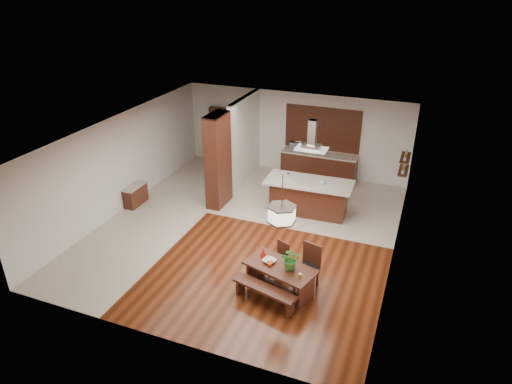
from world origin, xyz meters
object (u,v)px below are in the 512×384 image
at_px(dining_table, 280,273).
at_px(dining_bench, 265,295).
at_px(pendant_lantern, 282,204).
at_px(dining_chair_right, 307,267).
at_px(range_hood, 312,135).
at_px(fruit_bowl, 269,261).
at_px(kitchen_island, 309,197).
at_px(foliage_plant, 291,259).
at_px(island_cup, 322,183).
at_px(microwave, 296,146).
at_px(hallway_console, 135,195).
at_px(dining_chair_left, 278,259).

distance_m(dining_table, dining_bench, 0.64).
xyz_separation_m(dining_bench, pendant_lantern, (0.17, 0.55, 2.03)).
xyz_separation_m(dining_chair_right, range_hood, (-0.92, 3.50, 1.93)).
distance_m(pendant_lantern, range_hood, 3.88).
xyz_separation_m(pendant_lantern, fruit_bowl, (-0.28, 0.06, -1.55)).
distance_m(fruit_bowl, kitchen_island, 3.79).
height_order(dining_bench, kitchen_island, kitchen_island).
height_order(foliage_plant, kitchen_island, foliage_plant).
height_order(kitchen_island, island_cup, island_cup).
distance_m(dining_chair_right, microwave, 6.44).
bearing_deg(hallway_console, range_hood, 15.62).
xyz_separation_m(hallway_console, microwave, (3.98, 4.00, 0.77)).
bearing_deg(island_cup, microwave, 120.75).
relative_size(dining_chair_left, dining_chair_right, 0.79).
bearing_deg(hallway_console, fruit_bowl, -23.98).
xyz_separation_m(dining_bench, dining_chair_left, (-0.08, 1.13, 0.21)).
relative_size(hallway_console, range_hood, 0.98).
bearing_deg(kitchen_island, range_hood, 87.94).
xyz_separation_m(dining_bench, foliage_plant, (0.41, 0.55, 0.71)).
height_order(pendant_lantern, range_hood, same).
distance_m(hallway_console, dining_chair_right, 6.42).
relative_size(dining_chair_left, fruit_bowl, 2.94).
bearing_deg(foliage_plant, island_cup, 93.59).
relative_size(pendant_lantern, foliage_plant, 2.58).
bearing_deg(range_hood, dining_chair_left, -87.22).
bearing_deg(island_cup, kitchen_island, 166.96).
relative_size(hallway_console, kitchen_island, 0.34).
bearing_deg(dining_chair_right, hallway_console, 176.86).
distance_m(dining_table, dining_chair_left, 0.63).
relative_size(dining_bench, microwave, 3.09).
xyz_separation_m(kitchen_island, microwave, (-1.18, 2.57, 0.54)).
xyz_separation_m(hallway_console, dining_table, (5.56, -2.41, 0.17)).
bearing_deg(foliage_plant, pendant_lantern, -179.98).
relative_size(fruit_bowl, range_hood, 0.32).
distance_m(dining_table, pendant_lantern, 1.76).
distance_m(hallway_console, island_cup, 5.78).
bearing_deg(hallway_console, microwave, 45.16).
distance_m(dining_chair_left, range_hood, 3.86).
distance_m(dining_chair_left, fruit_bowl, 0.59).
relative_size(dining_chair_right, pendant_lantern, 0.81).
xyz_separation_m(hallway_console, range_hood, (5.16, 1.44, 2.15)).
xyz_separation_m(hallway_console, fruit_bowl, (5.27, -2.35, 0.38)).
distance_m(dining_table, dining_chair_right, 0.63).
bearing_deg(dining_chair_right, range_hood, 120.31).
distance_m(hallway_console, kitchen_island, 5.36).
distance_m(dining_table, foliage_plant, 0.49).
xyz_separation_m(dining_table, dining_chair_right, (0.52, 0.35, 0.04)).
bearing_deg(foliage_plant, microwave, 105.83).
bearing_deg(microwave, dining_chair_left, -92.60).
relative_size(hallway_console, dining_chair_left, 1.05).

